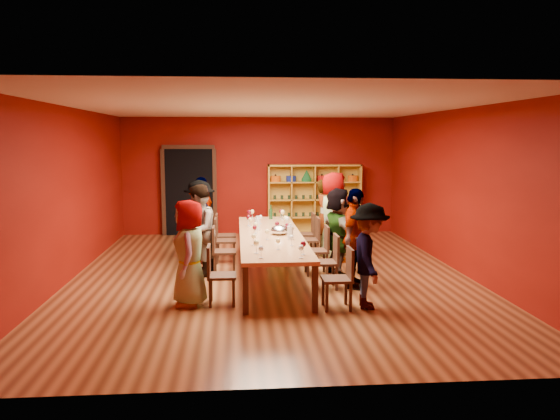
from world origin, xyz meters
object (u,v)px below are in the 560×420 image
object	(u,v)px
person_left_0	(189,253)
chair_person_right_3	(312,237)
person_right_1	(354,238)
person_right_3	(333,217)
person_right_0	(369,256)
chair_person_left_2	(220,248)
chair_person_left_4	(222,233)
person_right_2	(338,231)
shelving_unit	(314,196)
chair_person_right_1	(330,259)
chair_person_left_0	(216,272)
wine_bottle	(271,214)
chair_person_right_0	(342,275)
person_right_4	(325,217)
chair_person_right_2	(321,247)
chair_person_right_4	(308,231)
person_left_2	(199,231)
person_left_3	(200,222)
person_left_4	(202,217)
spittoon_bowl	(280,230)
tasting_table	(271,237)
chair_person_left_3	(221,238)

from	to	relation	value
person_left_0	chair_person_right_3	xyz separation A→B (m)	(2.21, 2.77, -0.29)
person_right_1	person_right_3	xyz separation A→B (m)	(0.01, 2.03, 0.07)
person_right_0	chair_person_left_2	bearing A→B (deg)	54.29
person_right_1	chair_person_left_4	bearing A→B (deg)	64.11
person_right_0	person_right_2	world-z (taller)	person_right_2
shelving_unit	chair_person_right_1	xyz separation A→B (m)	(-0.49, -5.24, -0.49)
chair_person_left_0	wine_bottle	xyz separation A→B (m)	(1.04, 3.57, 0.37)
chair_person_right_0	person_right_4	distance (m)	3.80
chair_person_right_2	chair_person_right_4	size ratio (longest dim) A/B	1.00
person_right_4	person_left_2	bearing A→B (deg)	114.33
chair_person_left_4	chair_person_left_0	bearing A→B (deg)	-90.00
chair_person_left_4	chair_person_right_4	distance (m)	1.82
person_left_3	wine_bottle	bearing A→B (deg)	103.36
chair_person_left_4	person_right_3	bearing A→B (deg)	-16.00
chair_person_right_1	chair_person_right_2	size ratio (longest dim) A/B	1.00
person_left_3	person_left_4	distance (m)	0.61
chair_person_left_4	chair_person_right_3	size ratio (longest dim) A/B	1.00
person_left_2	person_right_0	size ratio (longest dim) A/B	1.08
person_right_3	spittoon_bowl	bearing A→B (deg)	134.56
tasting_table	spittoon_bowl	world-z (taller)	spittoon_bowl
chair_person_left_2	person_left_3	distance (m)	1.18
chair_person_left_0	person_left_2	size ratio (longest dim) A/B	0.54
person_right_0	chair_person_right_1	bearing A→B (deg)	27.53
chair_person_right_4	chair_person_right_0	bearing A→B (deg)	-90.00
chair_person_right_1	chair_person_left_2	bearing A→B (deg)	150.97
shelving_unit	chair_person_left_4	size ratio (longest dim) A/B	2.70
chair_person_right_4	shelving_unit	bearing A→B (deg)	79.18
person_left_2	person_right_2	world-z (taller)	person_left_2
chair_person_left_2	chair_person_right_2	xyz separation A→B (m)	(1.82, -0.07, 0.00)
chair_person_left_2	chair_person_right_2	distance (m)	1.82
spittoon_bowl	wine_bottle	size ratio (longest dim) A/B	1.07
person_right_0	wine_bottle	bearing A→B (deg)	24.45
person_left_3	spittoon_bowl	bearing A→B (deg)	37.87
chair_person_left_2	person_right_1	world-z (taller)	person_right_1
person_left_3	chair_person_right_2	distance (m)	2.52
chair_person_left_4	chair_person_right_4	bearing A→B (deg)	0.65
chair_person_left_0	person_right_2	size ratio (longest dim) A/B	0.56
person_right_1	person_right_4	xyz separation A→B (m)	(-0.06, 2.69, -0.03)
shelving_unit	chair_person_left_3	bearing A→B (deg)	-126.00
chair_person_right_2	wine_bottle	size ratio (longest dim) A/B	2.93
chair_person_right_4	wine_bottle	world-z (taller)	wine_bottle
person_right_0	chair_person_right_4	distance (m)	3.80
shelving_unit	chair_person_left_0	world-z (taller)	shelving_unit
person_left_4	chair_person_right_0	size ratio (longest dim) A/B	1.87
person_right_3	chair_person_right_3	bearing A→B (deg)	90.94
chair_person_left_0	chair_person_right_0	xyz separation A→B (m)	(1.82, -0.33, 0.00)
person_left_4	person_right_1	world-z (taller)	person_left_4
chair_person_left_0	chair_person_left_2	size ratio (longest dim) A/B	1.00
chair_person_left_4	chair_person_right_1	distance (m)	3.23
person_left_3	chair_person_right_4	bearing A→B (deg)	91.35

